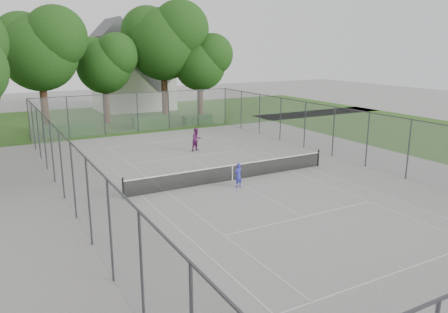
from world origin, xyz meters
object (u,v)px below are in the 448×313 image
house (133,74)px  woman_player (197,140)px  tennis_net (232,172)px  girl_player (238,175)px

house → woman_player: size_ratio=6.30×
tennis_net → woman_player: bearing=79.7°
girl_player → woman_player: (1.73, 8.86, 0.18)m
tennis_net → house: 31.90m
tennis_net → girl_player: girl_player is taller
woman_player → house: bearing=67.5°
house → woman_player: 24.14m
house → girl_player: (-4.58, -32.58, -3.66)m
tennis_net → woman_player: size_ratio=7.53×
house → woman_player: house is taller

